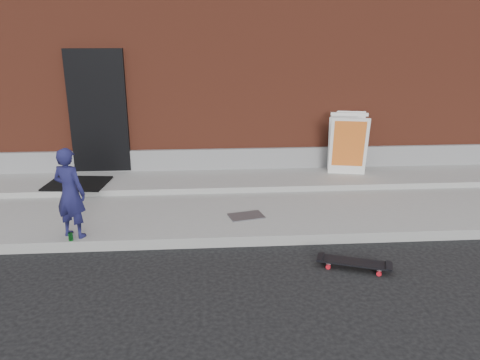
{
  "coord_description": "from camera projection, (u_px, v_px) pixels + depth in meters",
  "views": [
    {
      "loc": [
        -0.61,
        -5.79,
        2.81
      ],
      "look_at": [
        -0.14,
        0.8,
        0.71
      ],
      "focal_mm": 35.0,
      "sensor_mm": 36.0,
      "label": 1
    }
  ],
  "objects": [
    {
      "name": "sidewalk",
      "position": [
        245.0,
        203.0,
        7.8
      ],
      "size": [
        20.0,
        3.0,
        0.15
      ],
      "primitive_type": "cube",
      "color": "gray",
      "rests_on": "ground"
    },
    {
      "name": "pizza_sign",
      "position": [
        348.0,
        143.0,
        8.73
      ],
      "size": [
        0.83,
        0.93,
        1.13
      ],
      "color": "white",
      "rests_on": "apron"
    },
    {
      "name": "soda_can",
      "position": [
        71.0,
        237.0,
        6.21
      ],
      "size": [
        0.07,
        0.07,
        0.11
      ],
      "primitive_type": "cylinder",
      "rotation": [
        0.0,
        0.0,
        0.16
      ],
      "color": "#167024",
      "rests_on": "sidewalk"
    },
    {
      "name": "child",
      "position": [
        70.0,
        193.0,
        6.19
      ],
      "size": [
        0.53,
        0.45,
        1.24
      ],
      "primitive_type": "imported",
      "rotation": [
        0.0,
        0.0,
        2.75
      ],
      "color": "#181845",
      "rests_on": "sidewalk"
    },
    {
      "name": "doormat",
      "position": [
        77.0,
        183.0,
        8.2
      ],
      "size": [
        1.11,
        0.93,
        0.03
      ],
      "primitive_type": "cube",
      "rotation": [
        0.0,
        0.0,
        -0.11
      ],
      "color": "black",
      "rests_on": "apron"
    },
    {
      "name": "skateboard",
      "position": [
        354.0,
        263.0,
        5.78
      ],
      "size": [
        0.9,
        0.52,
        0.1
      ],
      "color": "red",
      "rests_on": "ground"
    },
    {
      "name": "ground",
      "position": [
        254.0,
        247.0,
        6.4
      ],
      "size": [
        80.0,
        80.0,
        0.0
      ],
      "primitive_type": "plane",
      "color": "black",
      "rests_on": "ground"
    },
    {
      "name": "building",
      "position": [
        228.0,
        44.0,
        12.28
      ],
      "size": [
        20.0,
        8.1,
        5.0
      ],
      "color": "maroon",
      "rests_on": "ground"
    },
    {
      "name": "utility_plate",
      "position": [
        246.0,
        216.0,
        7.04
      ],
      "size": [
        0.57,
        0.44,
        0.02
      ],
      "primitive_type": "cube",
      "rotation": [
        0.0,
        0.0,
        0.24
      ],
      "color": "#58585D",
      "rests_on": "sidewalk"
    },
    {
      "name": "apron",
      "position": [
        241.0,
        180.0,
        8.62
      ],
      "size": [
        20.0,
        1.2,
        0.1
      ],
      "primitive_type": "cube",
      "color": "gray",
      "rests_on": "sidewalk"
    }
  ]
}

